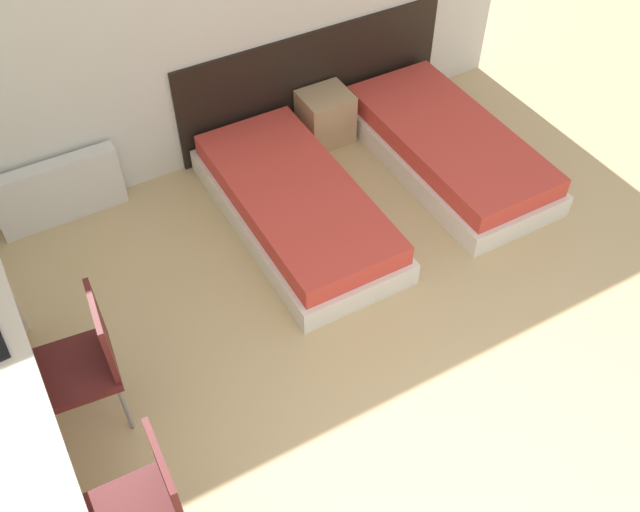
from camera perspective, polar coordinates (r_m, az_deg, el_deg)
wall_back at (r=5.14m, az=-10.65°, el=19.48°), size 5.41×0.05×2.70m
headboard_panel at (r=5.89m, az=-0.57°, el=13.82°), size 2.33×0.03×0.87m
bed_near_window at (r=5.14m, az=-1.93°, el=4.04°), size 0.88×1.86×0.34m
bed_near_door at (r=5.73m, az=10.20°, el=8.51°), size 0.88×1.86×0.34m
nightstand at (r=5.87m, az=0.43°, el=11.07°), size 0.39×0.34×0.43m
radiator at (r=5.45m, az=-20.17°, el=4.87°), size 0.91×0.12×0.50m
desk at (r=3.74m, az=-23.81°, el=-14.79°), size 0.54×2.58×0.75m
chair_near_laptop at (r=4.06m, az=-18.35°, el=-7.85°), size 0.48×0.48×0.90m
chair_near_notebook at (r=3.56m, az=-13.89°, el=-18.96°), size 0.45×0.45×0.90m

